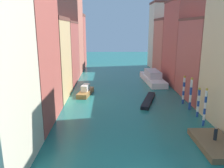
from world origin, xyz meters
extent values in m
plane|color=#1E6B66|center=(0.00, 24.50, 0.00)|extent=(154.00, 154.00, 0.00)
cube|color=#B25147|center=(-13.08, 12.70, 8.29)|extent=(6.01, 10.49, 16.57)
cube|color=#DBB77A|center=(-13.08, 23.36, 6.56)|extent=(6.01, 9.76, 13.12)
cube|color=brown|center=(-13.08, 23.36, 13.43)|extent=(6.13, 9.95, 0.61)
cube|color=#B25147|center=(-13.08, 34.56, 6.47)|extent=(6.01, 11.82, 12.93)
cube|color=brown|center=(-13.08, 34.56, 13.14)|extent=(6.13, 12.06, 0.41)
cube|color=#C6705B|center=(-13.08, 46.26, 10.70)|extent=(6.01, 11.31, 21.41)
cube|color=#B25147|center=(-13.08, 56.14, 7.62)|extent=(6.01, 7.74, 15.24)
cube|color=brown|center=(-13.08, 56.14, 15.63)|extent=(6.13, 7.90, 0.80)
cube|color=#B25147|center=(13.08, 22.22, 6.58)|extent=(6.01, 11.07, 13.16)
cube|color=brown|center=(13.08, 22.22, 13.36)|extent=(6.13, 11.29, 0.41)
cube|color=#B25147|center=(13.08, 33.62, 8.64)|extent=(6.01, 11.32, 17.28)
cube|color=brown|center=(13.08, 33.62, 17.56)|extent=(6.13, 11.55, 0.55)
cube|color=#C6705B|center=(13.08, 45.06, 6.89)|extent=(6.01, 10.86, 13.77)
cube|color=brown|center=(13.08, 45.06, 14.09)|extent=(6.13, 11.08, 0.64)
cube|color=beige|center=(13.08, 54.56, 9.40)|extent=(6.01, 7.89, 18.81)
cube|color=brown|center=(13.08, 54.56, 19.14)|extent=(6.13, 8.05, 0.66)
cube|color=brown|center=(7.95, 5.67, 0.31)|extent=(3.64, 6.42, 0.62)
cylinder|color=black|center=(8.01, 6.00, 1.23)|extent=(0.36, 0.36, 1.21)
sphere|color=tan|center=(8.01, 6.00, 1.96)|extent=(0.26, 0.26, 0.26)
cylinder|color=#1E479E|center=(8.86, 10.88, 0.38)|extent=(0.30, 0.30, 0.77)
cylinder|color=white|center=(8.86, 10.88, 1.15)|extent=(0.30, 0.30, 0.77)
cylinder|color=#1E479E|center=(8.86, 10.88, 1.92)|extent=(0.30, 0.30, 0.77)
cylinder|color=white|center=(8.86, 10.88, 2.69)|extent=(0.30, 0.30, 0.77)
cylinder|color=#1E479E|center=(8.86, 10.88, 3.46)|extent=(0.30, 0.30, 0.77)
cylinder|color=white|center=(8.86, 10.88, 4.23)|extent=(0.30, 0.30, 0.77)
sphere|color=gold|center=(8.86, 10.88, 4.74)|extent=(0.32, 0.32, 0.32)
cylinder|color=#1E479E|center=(9.22, 13.78, 0.39)|extent=(0.32, 0.32, 0.78)
cylinder|color=white|center=(9.22, 13.78, 1.16)|extent=(0.32, 0.32, 0.78)
cylinder|color=#1E479E|center=(9.22, 13.78, 1.94)|extent=(0.32, 0.32, 0.78)
cylinder|color=white|center=(9.22, 13.78, 2.72)|extent=(0.32, 0.32, 0.78)
cylinder|color=#1E479E|center=(9.22, 13.78, 3.49)|extent=(0.32, 0.32, 0.78)
sphere|color=gold|center=(9.22, 13.78, 4.01)|extent=(0.35, 0.35, 0.35)
cylinder|color=#1E479E|center=(9.21, 16.78, 0.58)|extent=(0.35, 0.35, 1.15)
cylinder|color=white|center=(9.21, 16.78, 1.73)|extent=(0.35, 0.35, 1.15)
cylinder|color=#1E479E|center=(9.21, 16.78, 2.88)|extent=(0.35, 0.35, 1.15)
cylinder|color=white|center=(9.21, 16.78, 4.03)|extent=(0.35, 0.35, 1.15)
sphere|color=gold|center=(9.21, 16.78, 4.74)|extent=(0.38, 0.38, 0.38)
cylinder|color=#1E479E|center=(9.07, 19.45, 0.36)|extent=(0.35, 0.35, 0.72)
cylinder|color=white|center=(9.07, 19.45, 1.08)|extent=(0.35, 0.35, 0.72)
cylinder|color=#1E479E|center=(9.07, 19.45, 1.79)|extent=(0.35, 0.35, 0.72)
cylinder|color=white|center=(9.07, 19.45, 2.51)|extent=(0.35, 0.35, 0.72)
cylinder|color=#1E479E|center=(9.07, 19.45, 3.23)|extent=(0.35, 0.35, 0.72)
cylinder|color=white|center=(9.07, 19.45, 3.95)|extent=(0.35, 0.35, 0.72)
sphere|color=gold|center=(9.07, 19.45, 4.44)|extent=(0.38, 0.38, 0.38)
cube|color=white|center=(7.08, 34.63, 0.60)|extent=(3.94, 13.10, 1.20)
cube|color=silver|center=(7.08, 34.63, 1.94)|extent=(2.91, 6.30, 1.47)
cube|color=black|center=(3.64, 20.45, 0.27)|extent=(3.82, 8.37, 0.54)
cube|color=olive|center=(-7.21, 24.88, 0.39)|extent=(2.79, 6.16, 0.77)
cube|color=silver|center=(-7.21, 24.88, 1.31)|extent=(1.53, 2.63, 1.08)
camera|label=1|loc=(-3.22, -15.27, 11.98)|focal=36.28mm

